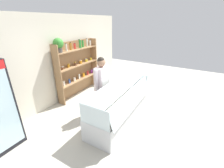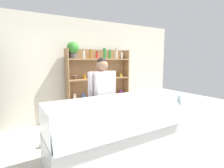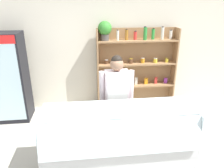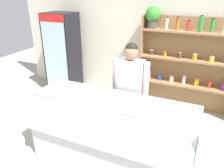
{
  "view_description": "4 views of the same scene",
  "coord_description": "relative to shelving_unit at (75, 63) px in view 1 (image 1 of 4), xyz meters",
  "views": [
    {
      "loc": [
        -3.1,
        -1.51,
        2.52
      ],
      "look_at": [
        0.27,
        0.41,
        0.86
      ],
      "focal_mm": 24.0,
      "sensor_mm": 36.0,
      "label": 1
    },
    {
      "loc": [
        -1.53,
        -2.29,
        1.62
      ],
      "look_at": [
        0.21,
        0.57,
        1.15
      ],
      "focal_mm": 28.0,
      "sensor_mm": 36.0,
      "label": 2
    },
    {
      "loc": [
        -0.47,
        -2.76,
        2.51
      ],
      "look_at": [
        -0.08,
        0.53,
        1.2
      ],
      "focal_mm": 35.0,
      "sensor_mm": 36.0,
      "label": 3
    },
    {
      "loc": [
        1.0,
        -2.32,
        2.36
      ],
      "look_at": [
        -0.35,
        0.69,
        0.92
      ],
      "focal_mm": 35.0,
      "sensor_mm": 36.0,
      "label": 4
    }
  ],
  "objects": [
    {
      "name": "ground_plane",
      "position": [
        -0.56,
        -2.04,
        -1.17
      ],
      "size": [
        12.0,
        12.0,
        0.0
      ],
      "primitive_type": "plane",
      "color": "#B7B2A3"
    },
    {
      "name": "back_wall",
      "position": [
        -0.56,
        0.22,
        0.18
      ],
      "size": [
        6.8,
        0.1,
        2.7
      ],
      "primitive_type": "cube",
      "color": "silver",
      "rests_on": "ground"
    },
    {
      "name": "deli_display_case",
      "position": [
        -0.61,
        -2.04,
        -0.86
      ],
      "size": [
        2.25,
        0.81,
        1.01
      ],
      "color": "silver",
      "rests_on": "ground"
    },
    {
      "name": "shelving_unit",
      "position": [
        0.0,
        0.0,
        0.0
      ],
      "size": [
        1.83,
        0.3,
        2.06
      ],
      "color": "#9E754C",
      "rests_on": "ground"
    },
    {
      "name": "shop_clerk",
      "position": [
        -0.56,
        -1.46,
        -0.18
      ],
      "size": [
        0.58,
        0.25,
        1.66
      ],
      "color": "#2D2D38",
      "rests_on": "ground"
    }
  ]
}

